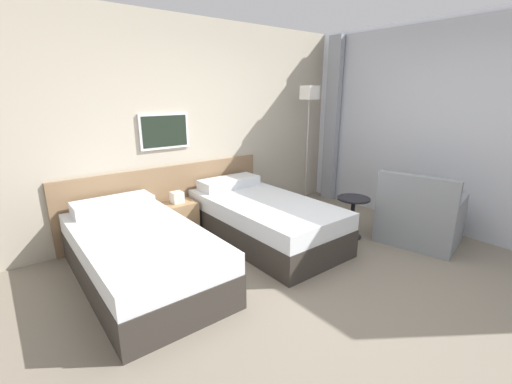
# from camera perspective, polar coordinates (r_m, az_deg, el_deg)

# --- Properties ---
(ground_plane) EXTENTS (16.00, 16.00, 0.00)m
(ground_plane) POSITION_cam_1_polar(r_m,az_deg,el_deg) (3.42, 11.64, -15.56)
(ground_plane) COLOR slate
(wall_headboard) EXTENTS (10.00, 0.10, 2.70)m
(wall_headboard) POSITION_cam_1_polar(r_m,az_deg,el_deg) (4.73, -9.74, 10.15)
(wall_headboard) COLOR #B7AD99
(wall_headboard) RESTS_ON ground_plane
(wall_window) EXTENTS (0.21, 4.78, 2.70)m
(wall_window) POSITION_cam_1_polar(r_m,az_deg,el_deg) (5.03, 30.78, 8.95)
(wall_window) COLOR white
(wall_window) RESTS_ON ground_plane
(bed_near_door) EXTENTS (1.05, 2.01, 0.65)m
(bed_near_door) POSITION_cam_1_polar(r_m,az_deg,el_deg) (3.57, -18.71, -9.78)
(bed_near_door) COLOR #332D28
(bed_near_door) RESTS_ON ground_plane
(bed_near_window) EXTENTS (1.05, 2.01, 0.65)m
(bed_near_window) POSITION_cam_1_polar(r_m,az_deg,el_deg) (4.27, 1.23, -4.53)
(bed_near_window) COLOR #332D28
(bed_near_window) RESTS_ON ground_plane
(nightstand) EXTENTS (0.42, 0.35, 0.58)m
(nightstand) POSITION_cam_1_polar(r_m,az_deg,el_deg) (4.51, -12.79, -4.27)
(nightstand) COLOR #9E7A51
(nightstand) RESTS_ON ground_plane
(floor_lamp) EXTENTS (0.24, 0.24, 1.88)m
(floor_lamp) POSITION_cam_1_polar(r_m,az_deg,el_deg) (5.33, 8.81, 13.31)
(floor_lamp) COLOR #9E9993
(floor_lamp) RESTS_ON ground_plane
(side_table) EXTENTS (0.40, 0.40, 0.52)m
(side_table) POSITION_cam_1_polar(r_m,az_deg,el_deg) (4.47, 15.83, -2.91)
(side_table) COLOR black
(side_table) RESTS_ON ground_plane
(armchair) EXTENTS (0.92, 1.01, 0.89)m
(armchair) POSITION_cam_1_polar(r_m,az_deg,el_deg) (4.65, 25.53, -4.17)
(armchair) COLOR gray
(armchair) RESTS_ON ground_plane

